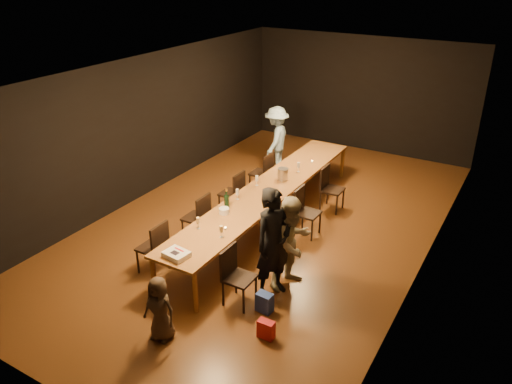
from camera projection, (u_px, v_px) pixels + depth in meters
The scene contains 30 objects.
ground at pixel (268, 223), 9.89m from camera, with size 10.00×10.00×0.00m, color #422810.
room_shell at pixel (269, 123), 8.99m from camera, with size 6.04×10.04×3.02m.
table at pixel (268, 191), 9.59m from camera, with size 0.90×6.00×0.75m.
chair_right_0 at pixel (239, 277), 7.43m from camera, with size 0.42×0.42×0.93m, color black, non-canonical shape.
chair_right_1 at pixel (277, 241), 8.36m from camera, with size 0.42×0.42×0.93m, color black, non-canonical shape.
chair_right_2 at pixel (308, 213), 9.30m from camera, with size 0.42×0.42×0.93m, color black, non-canonical shape.
chair_right_3 at pixel (333, 189), 10.23m from camera, with size 0.42×0.42×0.93m, color black, non-canonical shape.
chair_left_0 at pixel (152, 247), 8.21m from camera, with size 0.42×0.42×0.93m, color black, non-canonical shape.
chair_left_1 at pixel (196, 217), 9.14m from camera, with size 0.42×0.42×0.93m, color black, non-canonical shape.
chair_left_2 at pixel (231, 193), 10.08m from camera, with size 0.42×0.42×0.93m, color black, non-canonical shape.
chair_left_3 at pixel (261, 173), 11.01m from camera, with size 0.42×0.42×0.93m, color black, non-canonical shape.
woman_birthday at pixel (273, 243), 7.49m from camera, with size 0.65×0.43×1.79m, color black.
woman_tan at pixel (292, 242), 7.74m from camera, with size 0.75×0.59×1.55m, color #BAAF8B.
man_blue at pixel (276, 139), 11.99m from camera, with size 1.03×0.59×1.60m, color #8FB8DD.
child at pixel (160, 309), 6.74m from camera, with size 0.47×0.31×0.97m, color #443426.
gift_bag_red at pixel (266, 329), 6.88m from camera, with size 0.23×0.13×0.28m, color red.
gift_bag_blue at pixel (264, 302), 7.39m from camera, with size 0.24×0.16×0.30m, color #2A48B7.
birthday_cake at pixel (176, 254), 7.41m from camera, with size 0.39×0.33×0.09m.
plate_stack at pixel (224, 211), 8.64m from camera, with size 0.18×0.18×0.10m, color white.
champagne_bottle at pixel (227, 198), 8.77m from camera, with size 0.09×0.09×0.37m, color black, non-canonical shape.
ice_bucket at pixel (283, 174), 9.93m from camera, with size 0.21×0.21×0.24m, color #ACACB0.
wineglass_0 at pixel (198, 223), 8.14m from camera, with size 0.06×0.06×0.21m, color beige, non-canonical shape.
wineglass_1 at pixel (221, 232), 7.89m from camera, with size 0.06×0.06×0.21m, color beige, non-canonical shape.
wineglass_2 at pixel (237, 194), 9.12m from camera, with size 0.06×0.06×0.21m, color silver, non-canonical shape.
wineglass_3 at pixel (271, 199), 8.94m from camera, with size 0.06×0.06×0.21m, color beige, non-canonical shape.
wineglass_4 at pixel (257, 181), 9.67m from camera, with size 0.06×0.06×0.21m, color silver, non-canonical shape.
wineglass_5 at pixel (298, 167), 10.28m from camera, with size 0.06×0.06×0.21m, color silver, non-canonical shape.
tealight_near at pixel (225, 228), 8.16m from camera, with size 0.05×0.05×0.03m, color #B2B7B2.
tealight_mid at pixel (267, 196), 9.24m from camera, with size 0.05×0.05×0.03m, color #B2B7B2.
tealight_far at pixel (312, 162), 10.80m from camera, with size 0.05×0.05×0.03m, color #B2B7B2.
Camera 1 is at (4.18, -7.59, 4.81)m, focal length 35.00 mm.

